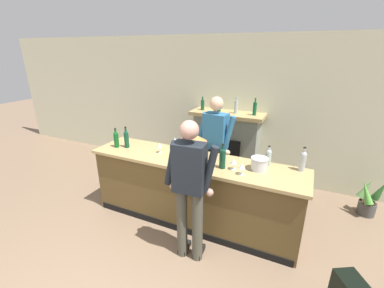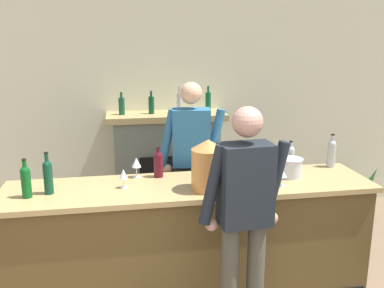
% 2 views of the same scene
% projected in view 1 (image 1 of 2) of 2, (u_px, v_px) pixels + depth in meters
% --- Properties ---
extents(wall_back_panel, '(12.00, 0.07, 2.75)m').
position_uv_depth(wall_back_panel, '(229.00, 108.00, 5.10)').
color(wall_back_panel, beige).
rests_on(wall_back_panel, ground_plane).
extents(bar_counter, '(3.10, 0.72, 1.02)m').
position_uv_depth(bar_counter, '(193.00, 191.00, 3.79)').
color(bar_counter, brown).
rests_on(bar_counter, ground_plane).
extents(fireplace_stone, '(1.39, 0.52, 1.67)m').
position_uv_depth(fireplace_stone, '(226.00, 145.00, 5.09)').
color(fireplace_stone, gray).
rests_on(fireplace_stone, ground_plane).
extents(potted_plant_corner, '(0.42, 0.42, 0.66)m').
position_uv_depth(potted_plant_corner, '(369.00, 199.00, 4.02)').
color(potted_plant_corner, '#484844').
rests_on(potted_plant_corner, ground_plane).
extents(person_customer, '(0.66, 0.32, 1.79)m').
position_uv_depth(person_customer, '(190.00, 187.00, 2.94)').
color(person_customer, '#474639').
rests_on(person_customer, ground_plane).
extents(person_bartender, '(0.65, 0.34, 1.82)m').
position_uv_depth(person_bartender, '(215.00, 147.00, 4.07)').
color(person_bartender, '#353439').
rests_on(person_bartender, ground_plane).
extents(copper_dispenser, '(0.27, 0.31, 0.42)m').
position_uv_depth(copper_dispenser, '(196.00, 150.00, 3.36)').
color(copper_dispenser, '#C68041').
rests_on(copper_dispenser, bar_counter).
extents(ice_bucket_steel, '(0.22, 0.22, 0.17)m').
position_uv_depth(ice_bucket_steel, '(259.00, 164.00, 3.27)').
color(ice_bucket_steel, silver).
rests_on(ice_bucket_steel, bar_counter).
extents(wine_bottle_riesling_slim, '(0.08, 0.08, 0.32)m').
position_uv_depth(wine_bottle_riesling_slim, '(303.00, 160.00, 3.23)').
color(wine_bottle_riesling_slim, '#A1AAAD').
rests_on(wine_bottle_riesling_slim, bar_counter).
extents(wine_bottle_chardonnay_pale, '(0.08, 0.08, 0.28)m').
position_uv_depth(wine_bottle_chardonnay_pale, '(185.00, 143.00, 3.87)').
color(wine_bottle_chardonnay_pale, '#4B0F1D').
rests_on(wine_bottle_chardonnay_pale, bar_counter).
extents(wine_bottle_merlot_tall, '(0.08, 0.08, 0.34)m').
position_uv_depth(wine_bottle_merlot_tall, '(222.00, 157.00, 3.29)').
color(wine_bottle_merlot_tall, '#103927').
rests_on(wine_bottle_merlot_tall, bar_counter).
extents(wine_bottle_burgundy_dark, '(0.07, 0.07, 0.34)m').
position_uv_depth(wine_bottle_burgundy_dark, '(126.00, 138.00, 3.99)').
color(wine_bottle_burgundy_dark, '#0E4029').
rests_on(wine_bottle_burgundy_dark, bar_counter).
extents(wine_bottle_cabernet_heavy, '(0.07, 0.07, 0.31)m').
position_uv_depth(wine_bottle_cabernet_heavy, '(116.00, 139.00, 4.01)').
color(wine_bottle_cabernet_heavy, '#0D521C').
rests_on(wine_bottle_cabernet_heavy, bar_counter).
extents(wine_bottle_port_short, '(0.08, 0.08, 0.28)m').
position_uv_depth(wine_bottle_port_short, '(268.00, 156.00, 3.38)').
color(wine_bottle_port_short, '#9EB3AF').
rests_on(wine_bottle_port_short, bar_counter).
extents(wine_glass_near_bucket, '(0.07, 0.07, 0.16)m').
position_uv_depth(wine_glass_near_bucket, '(215.00, 149.00, 3.68)').
color(wine_glass_near_bucket, silver).
rests_on(wine_glass_near_bucket, bar_counter).
extents(wine_glass_mid_counter, '(0.09, 0.09, 0.15)m').
position_uv_depth(wine_glass_mid_counter, '(242.00, 166.00, 3.14)').
color(wine_glass_mid_counter, silver).
rests_on(wine_glass_mid_counter, bar_counter).
extents(wine_glass_front_right, '(0.09, 0.09, 0.15)m').
position_uv_depth(wine_glass_front_right, '(234.00, 162.00, 3.27)').
color(wine_glass_front_right, silver).
rests_on(wine_glass_front_right, bar_counter).
extents(wine_glass_front_left, '(0.07, 0.07, 0.16)m').
position_uv_depth(wine_glass_front_left, '(160.00, 146.00, 3.80)').
color(wine_glass_front_left, silver).
rests_on(wine_glass_front_left, bar_counter).
extents(wine_glass_back_row, '(0.08, 0.08, 0.18)m').
position_uv_depth(wine_glass_back_row, '(175.00, 140.00, 3.97)').
color(wine_glass_back_row, silver).
rests_on(wine_glass_back_row, bar_counter).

